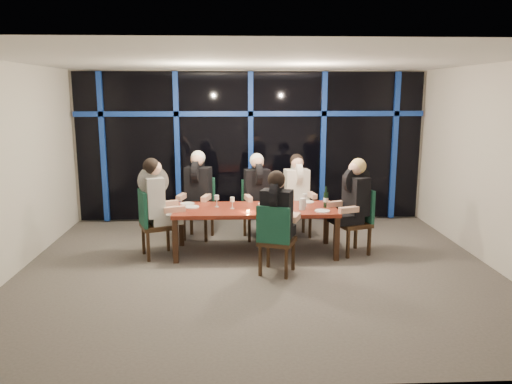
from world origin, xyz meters
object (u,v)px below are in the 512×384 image
chair_far_right (295,204)px  diner_far_right (297,183)px  diner_end_right (354,192)px  water_pitcher (302,204)px  chair_far_left (200,204)px  chair_far_mid (256,206)px  diner_far_left (198,182)px  wine_bottle (326,199)px  chair_near_mid (275,236)px  diner_far_mid (258,184)px  diner_near_mid (277,207)px  diner_end_left (156,193)px  dining_table (255,212)px  chair_end_left (151,220)px  chair_end_right (358,217)px

chair_far_right → diner_far_right: diner_far_right is taller
diner_end_right → water_pitcher: size_ratio=5.62×
chair_far_left → diner_far_right: 1.79m
chair_far_mid → diner_far_left: diner_far_left is taller
chair_far_right → chair_far_left: bearing=171.7°
diner_end_right → wine_bottle: (-0.43, 0.08, -0.13)m
chair_far_right → water_pitcher: bearing=-101.9°
chair_near_mid → diner_far_left: (-1.22, 1.91, 0.45)m
diner_far_mid → diner_near_mid: 1.78m
wine_bottle → diner_end_left: bearing=-178.2°
diner_end_left → diner_far_left: bearing=-50.5°
chair_far_left → diner_far_mid: size_ratio=1.06×
dining_table → diner_far_left: 1.36m
diner_far_mid → diner_far_right: bearing=-1.7°
chair_end_left → diner_far_right: size_ratio=1.09×
diner_far_mid → diner_end_left: bearing=-161.0°
chair_far_left → chair_end_left: 1.30m
chair_far_left → diner_end_left: size_ratio=1.02×
water_pitcher → diner_far_left: bearing=134.8°
chair_near_mid → diner_far_right: bearing=-84.6°
chair_end_left → wine_bottle: wine_bottle is taller
diner_end_right → chair_far_left: bearing=-131.9°
diner_far_mid → diner_end_right: 1.75m
diner_end_right → chair_far_mid: bearing=-142.8°
diner_far_left → diner_far_mid: bearing=11.1°
chair_far_mid → chair_far_right: bearing=-1.8°
chair_far_mid → chair_end_left: (-1.70, -1.04, 0.02)m
diner_end_left → diner_near_mid: bearing=-135.0°
diner_far_left → diner_end_right: (2.55, -0.98, -0.01)m
chair_end_right → diner_end_left: (-3.21, -0.03, 0.44)m
chair_far_left → diner_end_right: (2.52, -1.07, 0.41)m
water_pitcher → diner_end_left: bearing=164.6°
dining_table → chair_near_mid: size_ratio=2.52×
chair_far_mid → wine_bottle: size_ratio=2.99×
chair_far_left → diner_far_right: (1.75, -0.04, 0.38)m
chair_far_right → chair_near_mid: size_ratio=0.99×
chair_far_mid → wine_bottle: 1.45m
chair_far_left → water_pitcher: chair_far_left is taller
dining_table → chair_far_left: size_ratio=2.43×
dining_table → chair_end_left: bearing=-175.1°
chair_far_right → wine_bottle: bearing=-80.9°
diner_far_mid → diner_near_mid: size_ratio=1.01×
chair_end_left → diner_far_right: (2.43, 1.07, 0.37)m
diner_far_left → diner_end_right: 2.73m
chair_end_right → diner_end_right: diner_end_right is taller
chair_near_mid → diner_far_left: bearing=-36.3°
chair_far_right → wine_bottle: size_ratio=2.94×
chair_end_right → chair_far_mid: bearing=-140.6°
chair_far_mid → chair_far_right: (0.72, 0.11, -0.01)m
dining_table → diner_end_right: 1.60m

